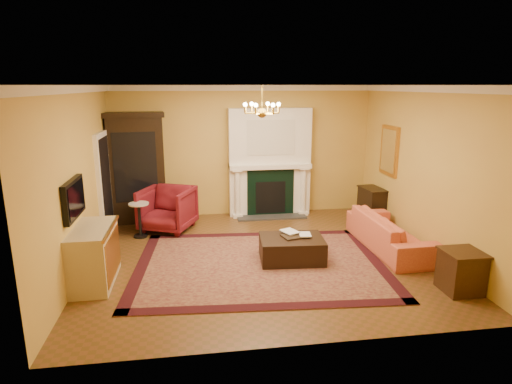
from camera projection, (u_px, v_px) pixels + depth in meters
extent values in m
cube|color=brown|center=(261.00, 257.00, 7.71)|extent=(6.00, 5.50, 0.02)
cube|color=white|center=(262.00, 85.00, 6.98)|extent=(6.00, 5.50, 0.02)
cube|color=gold|center=(243.00, 151.00, 9.99)|extent=(6.00, 0.02, 3.00)
cube|color=gold|center=(302.00, 226.00, 4.69)|extent=(6.00, 0.02, 3.00)
cube|color=gold|center=(78.00, 181.00, 6.92)|extent=(0.02, 5.50, 3.00)
cube|color=gold|center=(425.00, 170.00, 7.77)|extent=(0.02, 5.50, 3.00)
cube|color=white|center=(269.00, 162.00, 9.97)|extent=(1.90, 0.32, 2.50)
cube|color=silver|center=(271.00, 138.00, 9.67)|extent=(1.10, 0.01, 0.80)
cube|color=black|center=(271.00, 193.00, 9.98)|extent=(1.10, 0.02, 1.10)
cube|color=black|center=(271.00, 197.00, 10.00)|extent=(0.70, 0.02, 0.75)
cube|color=#333333|center=(271.00, 216.00, 9.99)|extent=(1.60, 0.50, 0.04)
cube|color=white|center=(270.00, 166.00, 9.93)|extent=(1.90, 0.44, 0.10)
cylinder|color=white|center=(237.00, 193.00, 9.85)|extent=(0.14, 0.14, 1.18)
cylinder|color=white|center=(303.00, 190.00, 10.07)|extent=(0.14, 0.14, 1.18)
cube|color=white|center=(243.00, 88.00, 9.59)|extent=(6.00, 0.08, 0.12)
cube|color=white|center=(72.00, 89.00, 6.57)|extent=(0.08, 5.50, 0.12)
cube|color=white|center=(430.00, 89.00, 7.41)|extent=(0.08, 5.50, 0.12)
cube|color=white|center=(104.00, 184.00, 8.66)|extent=(0.08, 1.05, 2.10)
cube|color=black|center=(106.00, 186.00, 8.68)|extent=(0.02, 0.85, 1.95)
cube|color=black|center=(73.00, 199.00, 6.39)|extent=(0.08, 0.95, 0.58)
cube|color=black|center=(77.00, 199.00, 6.39)|extent=(0.01, 0.85, 0.48)
cube|color=gold|center=(389.00, 151.00, 9.07)|extent=(0.05, 0.76, 1.05)
cube|color=white|center=(388.00, 151.00, 9.07)|extent=(0.01, 0.62, 0.90)
cylinder|color=gold|center=(262.00, 98.00, 7.03)|extent=(0.03, 0.03, 0.40)
sphere|color=gold|center=(262.00, 113.00, 7.09)|extent=(0.16, 0.16, 0.16)
sphere|color=#FFE5B2|center=(279.00, 104.00, 7.09)|extent=(0.07, 0.07, 0.07)
sphere|color=#FFE5B2|center=(268.00, 104.00, 7.31)|extent=(0.07, 0.07, 0.07)
sphere|color=#FFE5B2|center=(252.00, 104.00, 7.27)|extent=(0.07, 0.07, 0.07)
sphere|color=#FFE5B2|center=(245.00, 105.00, 7.01)|extent=(0.07, 0.07, 0.07)
sphere|color=#FFE5B2|center=(256.00, 105.00, 6.80)|extent=(0.07, 0.07, 0.07)
sphere|color=#FFE5B2|center=(273.00, 105.00, 6.84)|extent=(0.07, 0.07, 0.07)
cube|color=#470F18|center=(260.00, 264.00, 7.37)|extent=(4.44, 3.46, 0.02)
cube|color=black|center=(137.00, 170.00, 9.47)|extent=(1.22, 0.67, 2.33)
imported|color=maroon|center=(167.00, 207.00, 9.01)|extent=(1.27, 1.24, 1.02)
cylinder|color=black|center=(141.00, 236.00, 8.70)|extent=(0.28, 0.28, 0.04)
cylinder|color=black|center=(140.00, 220.00, 8.61)|extent=(0.06, 0.06, 0.64)
cylinder|color=silver|center=(139.00, 204.00, 8.53)|extent=(0.40, 0.40, 0.03)
cube|color=#BEAE8B|center=(94.00, 255.00, 6.59)|extent=(0.57, 1.21, 0.90)
imported|color=#DD7346|center=(391.00, 227.00, 7.98)|extent=(0.69, 2.22, 0.87)
cube|color=#331F0E|center=(461.00, 272.00, 6.34)|extent=(0.52, 0.52, 0.60)
cube|color=black|center=(372.00, 205.00, 9.62)|extent=(0.45, 0.71, 0.75)
cube|color=black|center=(292.00, 249.00, 7.47)|extent=(1.15, 0.87, 0.41)
cube|color=black|center=(294.00, 236.00, 7.47)|extent=(0.46, 0.40, 0.03)
imported|color=gray|center=(285.00, 225.00, 7.51)|extent=(0.23, 0.12, 0.32)
imported|color=gray|center=(300.00, 228.00, 7.45)|extent=(0.20, 0.05, 0.27)
cylinder|color=tan|center=(244.00, 162.00, 9.83)|extent=(0.11, 0.11, 0.09)
cone|color=#0E3416|center=(244.00, 153.00, 9.77)|extent=(0.16, 0.16, 0.34)
cylinder|color=tan|center=(302.00, 161.00, 10.02)|extent=(0.12, 0.12, 0.10)
cone|color=#0E3416|center=(303.00, 151.00, 9.96)|extent=(0.17, 0.17, 0.36)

